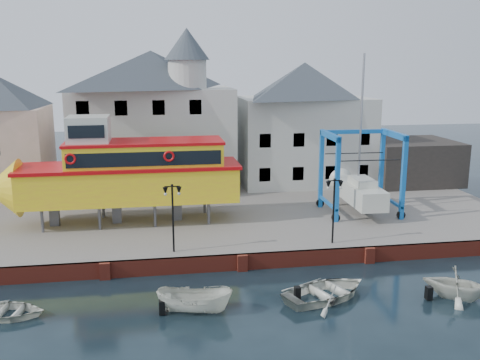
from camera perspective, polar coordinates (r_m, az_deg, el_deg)
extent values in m
plane|color=black|center=(32.48, 0.24, -9.62)|extent=(140.00, 140.00, 0.00)
cube|color=#615B53|center=(42.62, -2.19, -3.50)|extent=(44.00, 22.00, 1.00)
cube|color=maroon|center=(32.40, 0.20, -8.73)|extent=(44.00, 0.25, 1.00)
cube|color=maroon|center=(32.01, -14.22, -9.40)|extent=(0.60, 0.36, 1.00)
cube|color=maroon|center=(32.24, 0.25, -8.83)|extent=(0.60, 0.36, 1.00)
cube|color=maroon|center=(34.39, 13.64, -7.81)|extent=(0.60, 0.36, 1.00)
cube|color=tan|center=(50.00, -24.25, 2.77)|extent=(8.00, 7.00, 7.50)
cube|color=beige|center=(48.65, -9.21, 4.37)|extent=(14.00, 8.00, 9.00)
pyramid|color=#384149|center=(48.19, -9.46, 11.56)|extent=(14.00, 8.00, 3.20)
cube|color=black|center=(45.60, -15.99, -0.20)|extent=(1.00, 0.08, 1.20)
cube|color=black|center=(45.33, -12.22, -0.07)|extent=(1.00, 0.08, 1.20)
cube|color=black|center=(45.26, -8.43, 0.06)|extent=(1.00, 0.08, 1.20)
cube|color=black|center=(45.39, -4.64, 0.19)|extent=(1.00, 0.08, 1.20)
cube|color=black|center=(45.06, -16.21, 3.52)|extent=(1.00, 0.08, 1.20)
cube|color=black|center=(44.79, -12.40, 3.68)|extent=(1.00, 0.08, 1.20)
cube|color=black|center=(44.72, -8.55, 3.82)|extent=(1.00, 0.08, 1.20)
cube|color=black|center=(44.85, -4.71, 3.94)|extent=(1.00, 0.08, 1.20)
cube|color=black|center=(44.72, -16.45, 7.32)|extent=(1.00, 0.08, 1.20)
cube|color=black|center=(44.45, -12.58, 7.50)|extent=(1.00, 0.08, 1.20)
cube|color=black|center=(44.38, -8.68, 7.65)|extent=(1.00, 0.08, 1.20)
cube|color=black|center=(44.51, -4.78, 7.76)|extent=(1.00, 0.08, 1.20)
cylinder|color=beige|center=(45.89, -5.63, 11.14)|extent=(3.20, 3.20, 2.40)
cone|color=#384149|center=(45.91, -5.70, 14.26)|extent=(3.80, 3.80, 2.60)
cube|color=beige|center=(51.15, 6.73, 4.27)|extent=(12.00, 8.00, 8.00)
pyramid|color=#384149|center=(50.67, 6.89, 10.55)|extent=(12.00, 8.00, 3.20)
cube|color=black|center=(46.71, 2.66, 0.57)|extent=(1.00, 0.08, 1.20)
cube|color=black|center=(47.41, 6.21, 0.69)|extent=(1.00, 0.08, 1.20)
cube|color=black|center=(48.28, 9.65, 0.80)|extent=(1.00, 0.08, 1.20)
cube|color=black|center=(49.32, 12.95, 0.90)|extent=(1.00, 0.08, 1.20)
cube|color=black|center=(46.19, 2.70, 4.21)|extent=(1.00, 0.08, 1.20)
cube|color=black|center=(46.89, 6.30, 4.28)|extent=(1.00, 0.08, 1.20)
cube|color=black|center=(47.78, 9.78, 4.32)|extent=(1.00, 0.08, 1.20)
cube|color=black|center=(48.83, 13.12, 4.35)|extent=(1.00, 0.08, 1.20)
cube|color=black|center=(53.27, 17.68, 1.91)|extent=(8.00, 7.00, 4.00)
cylinder|color=black|center=(32.24, -7.16, -4.24)|extent=(0.12, 0.12, 4.00)
cube|color=black|center=(31.72, -7.26, -0.69)|extent=(0.90, 0.06, 0.06)
sphere|color=black|center=(31.70, -7.26, -0.56)|extent=(0.16, 0.16, 0.16)
cone|color=black|center=(31.77, -7.97, -1.19)|extent=(0.32, 0.32, 0.45)
sphere|color=beige|center=(31.81, -7.96, -1.50)|extent=(0.18, 0.18, 0.18)
cone|color=black|center=(31.79, -6.53, -1.14)|extent=(0.32, 0.32, 0.45)
sphere|color=beige|center=(31.84, -6.52, -1.45)|extent=(0.18, 0.18, 0.18)
cylinder|color=black|center=(34.04, 9.94, -3.43)|extent=(0.12, 0.12, 4.00)
cube|color=black|center=(33.54, 10.07, -0.06)|extent=(0.90, 0.06, 0.06)
sphere|color=black|center=(33.53, 10.07, 0.06)|extent=(0.16, 0.16, 0.16)
cone|color=black|center=(33.47, 9.40, -0.54)|extent=(0.32, 0.32, 0.45)
sphere|color=beige|center=(33.51, 9.39, -0.84)|extent=(0.18, 0.18, 0.18)
cone|color=black|center=(33.73, 10.69, -0.49)|extent=(0.32, 0.32, 0.45)
sphere|color=beige|center=(33.77, 10.68, -0.78)|extent=(0.18, 0.18, 0.18)
cylinder|color=#59595E|center=(38.33, -20.34, -4.10)|extent=(0.20, 0.20, 1.60)
cylinder|color=#59595E|center=(41.16, -19.58, -2.93)|extent=(0.20, 0.20, 1.60)
cylinder|color=#59595E|center=(37.77, -14.75, -3.96)|extent=(0.20, 0.20, 1.60)
cylinder|color=#59595E|center=(40.65, -14.38, -2.78)|extent=(0.20, 0.20, 1.60)
cylinder|color=#59595E|center=(37.58, -9.05, -3.78)|extent=(0.20, 0.20, 1.60)
cylinder|color=#59595E|center=(40.47, -9.09, -2.61)|extent=(0.20, 0.20, 1.60)
cylinder|color=#59595E|center=(37.76, -3.36, -3.56)|extent=(0.20, 0.20, 1.60)
cylinder|color=#59595E|center=(40.64, -3.80, -2.41)|extent=(0.20, 0.20, 1.60)
cube|color=#59595E|center=(39.65, -19.19, -3.47)|extent=(0.64, 0.54, 1.60)
cube|color=#59595E|center=(39.12, -13.00, -3.30)|extent=(0.64, 0.54, 1.60)
cube|color=#59595E|center=(39.05, -6.72, -3.09)|extent=(0.64, 0.54, 1.60)
cube|color=yellow|center=(38.58, -11.55, -0.42)|extent=(14.98, 4.10, 2.35)
cone|color=yellow|center=(39.90, -24.08, -0.84)|extent=(2.36, 4.07, 4.06)
cube|color=#BD0A0D|center=(38.32, -11.64, 1.45)|extent=(15.31, 4.27, 0.24)
cube|color=yellow|center=(38.15, -10.08, 2.61)|extent=(10.70, 3.66, 1.71)
cube|color=black|center=(36.32, -10.11, 2.21)|extent=(10.27, 0.08, 0.96)
cube|color=black|center=(39.97, -10.06, 3.13)|extent=(10.27, 0.08, 0.96)
cube|color=#BD0A0D|center=(38.01, -10.13, 4.03)|extent=(10.92, 3.77, 0.19)
cube|color=beige|center=(38.13, -15.84, 5.11)|extent=(2.79, 2.79, 1.95)
cube|color=black|center=(36.72, -16.08, 4.96)|extent=(2.34, 0.07, 0.86)
torus|color=#BD0A0D|center=(36.64, -17.67, 2.15)|extent=(0.75, 0.15, 0.75)
torus|color=#BD0A0D|center=(36.26, -7.58, 2.53)|extent=(0.75, 0.15, 0.75)
cube|color=#0F53A3|center=(38.36, 10.33, -0.03)|extent=(0.31, 0.31, 6.10)
cylinder|color=black|center=(39.03, 10.18, -3.97)|extent=(0.62, 0.23, 0.61)
cube|color=#0F53A3|center=(42.15, 8.65, 1.15)|extent=(0.31, 0.31, 6.10)
cylinder|color=black|center=(42.76, 8.53, -2.46)|extent=(0.62, 0.23, 0.61)
cube|color=#0F53A3|center=(40.14, 17.04, 0.18)|extent=(0.31, 0.31, 6.10)
cylinder|color=black|center=(40.79, 16.79, -3.60)|extent=(0.62, 0.23, 0.61)
cube|color=#0F53A3|center=(43.78, 14.85, 1.29)|extent=(0.31, 0.31, 6.10)
cylinder|color=black|center=(44.37, 14.66, -2.19)|extent=(0.62, 0.23, 0.61)
cube|color=#0F53A3|center=(39.76, 9.60, 4.68)|extent=(0.42, 4.37, 0.43)
cube|color=#0F53A3|center=(40.74, 9.34, -2.41)|extent=(0.33, 4.36, 0.18)
cube|color=#0F53A3|center=(41.48, 16.14, 4.68)|extent=(0.42, 4.37, 0.43)
cube|color=#0F53A3|center=(42.43, 15.72, -2.12)|extent=(0.33, 4.36, 0.18)
cube|color=#0F53A3|center=(42.44, 11.98, 5.07)|extent=(5.24, 0.44, 0.31)
cube|color=beige|center=(41.35, 12.64, -1.33)|extent=(2.18, 6.59, 1.39)
cone|color=beige|center=(44.91, 10.95, -0.17)|extent=(2.04, 1.45, 2.01)
cube|color=#59595E|center=(41.60, 12.58, -2.67)|extent=(0.25, 1.57, 0.61)
cube|color=beige|center=(40.74, 12.92, -0.17)|extent=(1.46, 2.65, 0.52)
cylinder|color=#99999E|center=(40.83, 12.80, 6.32)|extent=(0.16, 0.16, 9.59)
cube|color=black|center=(39.36, 13.62, 2.05)|extent=(4.63, 0.24, 0.05)
cube|color=black|center=(42.25, 12.09, 2.82)|extent=(4.63, 0.24, 0.05)
imported|color=beige|center=(27.56, -4.86, -13.88)|extent=(4.09, 2.40, 1.48)
imported|color=beige|center=(29.31, 9.21, -12.33)|extent=(5.97, 5.17, 1.04)
imported|color=beige|center=(31.16, 22.07, -11.58)|extent=(4.58, 4.45, 1.84)
imported|color=beige|center=(29.39, -23.76, -13.21)|extent=(4.36, 3.48, 0.81)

